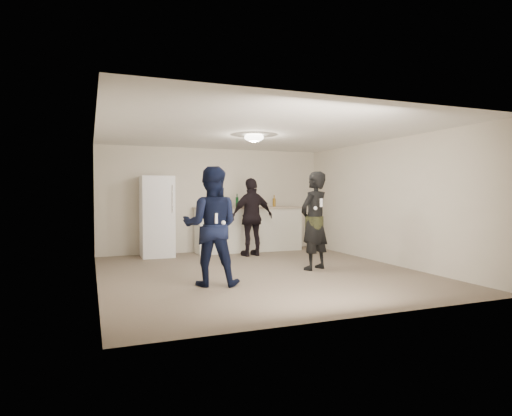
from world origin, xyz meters
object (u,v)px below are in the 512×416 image
object	(u,v)px
counter	(249,230)
shaker	(230,203)
man	(211,226)
spectator	(252,217)
fridge	(157,216)
woman	(314,221)

from	to	relation	value
counter	shaker	size ratio (longest dim) A/B	15.29
man	spectator	xyz separation A→B (m)	(1.69, 2.66, -0.03)
counter	fridge	bearing A→B (deg)	-178.20
fridge	spectator	distance (m)	2.13
fridge	man	size ratio (longest dim) A/B	0.98
shaker	spectator	world-z (taller)	spectator
counter	shaker	distance (m)	0.80
fridge	woman	bearing A→B (deg)	-47.47
fridge	man	distance (m)	3.34
fridge	shaker	size ratio (longest dim) A/B	10.59
shaker	woman	world-z (taller)	woman
fridge	shaker	distance (m)	1.79
fridge	spectator	bearing A→B (deg)	-17.98
shaker	woman	size ratio (longest dim) A/B	0.09
shaker	spectator	xyz separation A→B (m)	(0.26, -0.81, -0.29)
shaker	spectator	bearing A→B (deg)	-72.00
counter	fridge	xyz separation A→B (m)	(-2.22, -0.07, 0.38)
woman	man	bearing A→B (deg)	-8.38
counter	shaker	world-z (taller)	shaker
shaker	spectator	distance (m)	0.90
counter	fridge	size ratio (longest dim) A/B	1.44
counter	fridge	distance (m)	2.26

